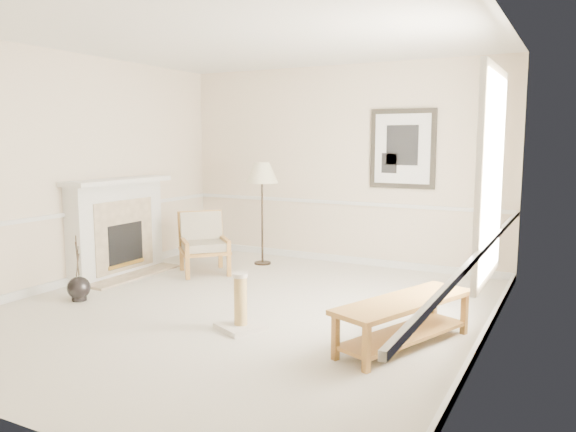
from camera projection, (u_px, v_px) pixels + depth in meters
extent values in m
plane|color=silver|center=(240.00, 310.00, 6.06)|extent=(5.50, 5.50, 0.00)
cube|color=beige|center=(340.00, 165.00, 8.27)|extent=(5.00, 0.04, 2.90)
cube|color=beige|center=(70.00, 170.00, 7.02)|extent=(0.04, 5.50, 2.90)
cube|color=beige|center=(490.00, 185.00, 4.71)|extent=(0.04, 5.50, 2.90)
cube|color=white|center=(237.00, 32.00, 5.67)|extent=(5.00, 5.50, 0.04)
cube|color=white|center=(338.00, 259.00, 8.44)|extent=(4.95, 0.04, 0.10)
cube|color=white|center=(339.00, 202.00, 8.33)|extent=(4.95, 0.04, 0.05)
cube|color=white|center=(492.00, 176.00, 5.07)|extent=(0.03, 1.20, 1.80)
cube|color=white|center=(491.00, 176.00, 5.07)|extent=(0.05, 1.34, 1.94)
cube|color=black|center=(403.00, 149.00, 7.77)|extent=(0.92, 0.04, 1.10)
cube|color=white|center=(402.00, 149.00, 7.75)|extent=(0.78, 0.01, 0.96)
cube|color=black|center=(402.00, 145.00, 7.74)|extent=(0.45, 0.01, 0.55)
cube|color=white|center=(117.00, 229.00, 7.59)|extent=(0.28, 1.50, 1.25)
cube|color=white|center=(117.00, 181.00, 7.48)|extent=(0.46, 1.64, 0.06)
cube|color=#C6B28E|center=(125.00, 235.00, 7.54)|extent=(0.02, 1.05, 0.95)
cube|color=black|center=(126.00, 245.00, 7.55)|extent=(0.02, 0.62, 0.58)
cube|color=gold|center=(127.00, 264.00, 7.58)|extent=(0.01, 0.66, 0.05)
cube|color=#C6B28E|center=(127.00, 274.00, 7.60)|extent=(0.60, 1.50, 0.03)
sphere|color=black|center=(79.00, 288.00, 6.40)|extent=(0.26, 0.26, 0.26)
cylinder|color=black|center=(79.00, 297.00, 6.41)|extent=(0.17, 0.17, 0.07)
cylinder|color=black|center=(77.00, 259.00, 6.35)|extent=(0.07, 0.09, 0.41)
cylinder|color=black|center=(77.00, 262.00, 6.35)|extent=(0.08, 0.11, 0.33)
cylinder|color=black|center=(77.00, 256.00, 6.35)|extent=(0.04, 0.05, 0.48)
cube|color=#A26D34|center=(188.00, 267.00, 7.36)|extent=(0.08, 0.08, 0.34)
cube|color=#A26D34|center=(182.00, 258.00, 7.88)|extent=(0.08, 0.08, 0.34)
cube|color=#A26D34|center=(229.00, 264.00, 7.53)|extent=(0.08, 0.08, 0.34)
cube|color=#A26D34|center=(220.00, 256.00, 8.05)|extent=(0.08, 0.08, 0.34)
cube|color=#A26D34|center=(205.00, 251.00, 7.68)|extent=(0.88, 0.88, 0.04)
cube|color=#A26D34|center=(201.00, 228.00, 7.91)|extent=(0.54, 0.55, 0.49)
cube|color=#A26D34|center=(184.00, 241.00, 7.58)|extent=(0.49, 0.47, 0.04)
cube|color=#A26D34|center=(224.00, 239.00, 7.75)|extent=(0.49, 0.47, 0.04)
cube|color=silver|center=(204.00, 245.00, 7.67)|extent=(0.81, 0.81, 0.11)
cube|color=silver|center=(201.00, 227.00, 7.86)|extent=(0.52, 0.54, 0.44)
cylinder|color=black|center=(263.00, 263.00, 8.31)|extent=(0.24, 0.24, 0.03)
cylinder|color=black|center=(262.00, 217.00, 8.22)|extent=(0.03, 0.03, 1.35)
cone|color=#FDF7CA|center=(262.00, 173.00, 8.13)|extent=(0.48, 0.48, 0.30)
cube|color=#A26D34|center=(405.00, 302.00, 4.94)|extent=(0.98, 1.56, 0.04)
cube|color=#A26D34|center=(404.00, 334.00, 4.98)|extent=(0.88, 1.44, 0.03)
cube|color=#A26D34|center=(335.00, 337.00, 4.66)|extent=(0.07, 0.07, 0.39)
cube|color=#A26D34|center=(367.00, 349.00, 4.40)|extent=(0.07, 0.07, 0.39)
cube|color=#A26D34|center=(434.00, 306.00, 5.54)|extent=(0.07, 0.07, 0.39)
cube|color=#A26D34|center=(464.00, 314.00, 5.28)|extent=(0.07, 0.07, 0.39)
cube|color=silver|center=(241.00, 327.00, 5.44)|extent=(0.52, 0.52, 0.05)
cylinder|color=tan|center=(241.00, 301.00, 5.40)|extent=(0.13, 0.13, 0.47)
cylinder|color=silver|center=(240.00, 275.00, 5.37)|extent=(0.15, 0.15, 0.04)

